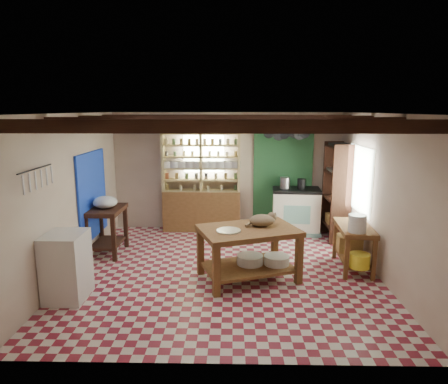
{
  "coord_description": "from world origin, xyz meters",
  "views": [
    {
      "loc": [
        0.13,
        -6.29,
        2.66
      ],
      "look_at": [
        -0.01,
        0.3,
        1.29
      ],
      "focal_mm": 32.0,
      "sensor_mm": 36.0,
      "label": 1
    }
  ],
  "objects_px": {
    "prep_table": "(107,231)",
    "cat": "(262,220)",
    "stove": "(296,211)",
    "right_counter": "(353,247)",
    "work_table": "(248,254)",
    "white_cabinet": "(67,266)"
  },
  "relations": [
    {
      "from": "work_table",
      "to": "stove",
      "type": "xyz_separation_m",
      "value": [
        1.12,
        2.45,
        0.07
      ]
    },
    {
      "from": "work_table",
      "to": "prep_table",
      "type": "bearing_deg",
      "value": 137.3
    },
    {
      "from": "work_table",
      "to": "right_counter",
      "type": "distance_m",
      "value": 1.85
    },
    {
      "from": "work_table",
      "to": "stove",
      "type": "distance_m",
      "value": 2.69
    },
    {
      "from": "work_table",
      "to": "cat",
      "type": "distance_m",
      "value": 0.57
    },
    {
      "from": "stove",
      "to": "cat",
      "type": "distance_m",
      "value": 2.52
    },
    {
      "from": "work_table",
      "to": "white_cabinet",
      "type": "distance_m",
      "value": 2.71
    },
    {
      "from": "stove",
      "to": "work_table",
      "type": "bearing_deg",
      "value": -110.27
    },
    {
      "from": "prep_table",
      "to": "cat",
      "type": "relative_size",
      "value": 2.17
    },
    {
      "from": "work_table",
      "to": "white_cabinet",
      "type": "bearing_deg",
      "value": 175.25
    },
    {
      "from": "right_counter",
      "to": "white_cabinet",
      "type": "bearing_deg",
      "value": -161.4
    },
    {
      "from": "stove",
      "to": "right_counter",
      "type": "distance_m",
      "value": 2.11
    },
    {
      "from": "prep_table",
      "to": "right_counter",
      "type": "height_order",
      "value": "prep_table"
    },
    {
      "from": "prep_table",
      "to": "cat",
      "type": "distance_m",
      "value": 3.0
    },
    {
      "from": "cat",
      "to": "work_table",
      "type": "bearing_deg",
      "value": -178.69
    },
    {
      "from": "prep_table",
      "to": "right_counter",
      "type": "xyz_separation_m",
      "value": [
        4.38,
        -0.62,
        -0.06
      ]
    },
    {
      "from": "work_table",
      "to": "right_counter",
      "type": "height_order",
      "value": "work_table"
    },
    {
      "from": "stove",
      "to": "right_counter",
      "type": "height_order",
      "value": "stove"
    },
    {
      "from": "prep_table",
      "to": "right_counter",
      "type": "distance_m",
      "value": 4.42
    },
    {
      "from": "work_table",
      "to": "right_counter",
      "type": "xyz_separation_m",
      "value": [
        1.79,
        0.45,
        -0.04
      ]
    },
    {
      "from": "white_cabinet",
      "to": "cat",
      "type": "distance_m",
      "value": 2.98
    },
    {
      "from": "white_cabinet",
      "to": "cat",
      "type": "bearing_deg",
      "value": 16.78
    }
  ]
}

